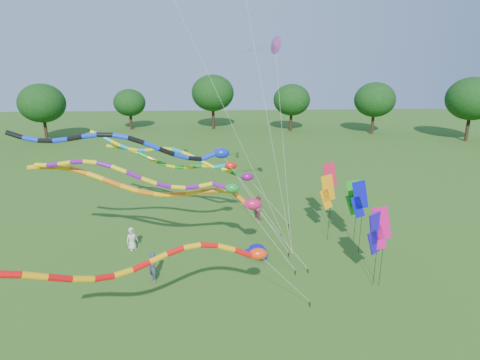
{
  "coord_description": "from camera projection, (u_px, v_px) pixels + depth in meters",
  "views": [
    {
      "loc": [
        -2.13,
        -18.52,
        12.06
      ],
      "look_at": [
        -0.71,
        5.37,
        4.8
      ],
      "focal_mm": 30.0,
      "sensor_mm": 36.0,
      "label": 1
    }
  ],
  "objects": [
    {
      "name": "banner_pole_blue_a",
      "position": [
        375.0,
        233.0,
        21.24
      ],
      "size": [
        1.09,
        0.56,
        4.44
      ],
      "rotation": [
        0.0,
        0.0,
        0.43
      ],
      "color": "black",
      "rests_on": "ground"
    },
    {
      "name": "tube_kite_green",
      "position": [
        196.0,
        166.0,
        29.6
      ],
      "size": [
        13.27,
        2.86,
        6.47
      ],
      "rotation": [
        0.0,
        0.0,
        -0.2
      ],
      "color": "black",
      "rests_on": "ground"
    },
    {
      "name": "banner_pole_blue_b",
      "position": [
        359.0,
        200.0,
        25.02
      ],
      "size": [
        1.16,
        0.19,
        4.89
      ],
      "rotation": [
        0.0,
        0.0,
        -0.1
      ],
      "color": "black",
      "rests_on": "ground"
    },
    {
      "name": "tube_kite_red",
      "position": [
        172.0,
        260.0,
        15.95
      ],
      "size": [
        12.07,
        6.13,
        6.38
      ],
      "rotation": [
        0.0,
        0.0,
        0.42
      ],
      "color": "black",
      "rests_on": "ground"
    },
    {
      "name": "tube_kite_blue",
      "position": [
        147.0,
        147.0,
        21.68
      ],
      "size": [
        15.09,
        1.93,
        9.01
      ],
      "rotation": [
        0.0,
        0.0,
        0.13
      ],
      "color": "black",
      "rests_on": "ground"
    },
    {
      "name": "tube_kite_orange",
      "position": [
        170.0,
        190.0,
        22.61
      ],
      "size": [
        15.63,
        2.01,
        7.04
      ],
      "rotation": [
        0.0,
        0.0,
        -0.14
      ],
      "color": "black",
      "rests_on": "ground"
    },
    {
      "name": "person_a",
      "position": [
        132.0,
        239.0,
        26.2
      ],
      "size": [
        0.91,
        0.86,
        1.56
      ],
      "primitive_type": "imported",
      "rotation": [
        0.0,
        0.0,
        0.67
      ],
      "color": "beige",
      "rests_on": "ground"
    },
    {
      "name": "blue_nylon_heap",
      "position": [
        260.0,
        254.0,
        25.25
      ],
      "size": [
        1.75,
        1.62,
        0.57
      ],
      "color": "#0D0EB0",
      "rests_on": "ground"
    },
    {
      "name": "tree_ring",
      "position": [
        405.0,
        251.0,
        14.37
      ],
      "size": [
        120.0,
        115.27,
        9.53
      ],
      "color": "#382314",
      "rests_on": "ground"
    },
    {
      "name": "person_c",
      "position": [
        258.0,
        207.0,
        31.36
      ],
      "size": [
        1.07,
        1.12,
        1.82
      ],
      "primitive_type": "imported",
      "rotation": [
        0.0,
        0.0,
        2.19
      ],
      "color": "#8B3247",
      "rests_on": "ground"
    },
    {
      "name": "person_b",
      "position": [
        153.0,
        267.0,
        22.39
      ],
      "size": [
        0.72,
        0.77,
        1.77
      ],
      "primitive_type": "imported",
      "rotation": [
        0.0,
        0.0,
        -0.94
      ],
      "color": "#3C3E54",
      "rests_on": "ground"
    },
    {
      "name": "delta_kite_high_c",
      "position": [
        275.0,
        45.0,
        25.11
      ],
      "size": [
        3.14,
        4.55,
        13.52
      ],
      "rotation": [
        0.0,
        0.0,
        0.48
      ],
      "color": "black",
      "rests_on": "ground"
    },
    {
      "name": "tube_kite_cyan",
      "position": [
        176.0,
        155.0,
        27.96
      ],
      "size": [
        13.33,
        4.15,
        7.53
      ],
      "rotation": [
        0.0,
        0.0,
        -0.26
      ],
      "color": "black",
      "rests_on": "ground"
    },
    {
      "name": "banner_pole_magenta_b",
      "position": [
        380.0,
        228.0,
        21.25
      ],
      "size": [
        1.16,
        0.27,
        4.7
      ],
      "rotation": [
        0.0,
        0.0,
        -0.16
      ],
      "color": "black",
      "rests_on": "ground"
    },
    {
      "name": "tube_kite_purple",
      "position": [
        157.0,
        178.0,
        21.64
      ],
      "size": [
        14.16,
        1.4,
        7.54
      ],
      "rotation": [
        0.0,
        0.0,
        -0.08
      ],
      "color": "black",
      "rests_on": "ground"
    },
    {
      "name": "banner_pole_red",
      "position": [
        329.0,
        179.0,
        28.72
      ],
      "size": [
        1.16,
        0.11,
        5.06
      ],
      "rotation": [
        0.0,
        0.0,
        -0.03
      ],
      "color": "black",
      "rests_on": "ground"
    },
    {
      "name": "banner_pole_green",
      "position": [
        354.0,
        198.0,
        26.57
      ],
      "size": [
        1.15,
        0.35,
        4.49
      ],
      "rotation": [
        0.0,
        0.0,
        -0.24
      ],
      "color": "black",
      "rests_on": "ground"
    },
    {
      "name": "banner_pole_orange",
      "position": [
        327.0,
        192.0,
        26.8
      ],
      "size": [
        1.16,
        0.26,
        4.76
      ],
      "rotation": [
        0.0,
        0.0,
        0.16
      ],
      "color": "black",
      "rests_on": "ground"
    },
    {
      "name": "ground",
      "position": [
        259.0,
        295.0,
        21.32
      ],
      "size": [
        160.0,
        160.0,
        0.0
      ],
      "primitive_type": "plane",
      "color": "#285817",
      "rests_on": "ground"
    }
  ]
}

